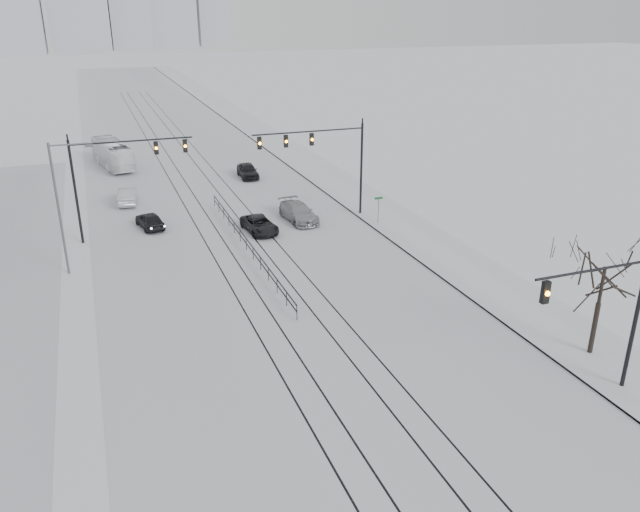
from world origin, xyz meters
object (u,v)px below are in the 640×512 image
at_px(sedan_sb_inner, 150,220).
at_px(sedan_nb_right, 299,213).
at_px(traffic_mast_near, 611,308).
at_px(sedan_nb_front, 260,225).
at_px(box_truck, 113,154).
at_px(sedan_sb_outer, 128,196).
at_px(bare_tree, 604,276).
at_px(sedan_nb_far, 248,171).

distance_m(sedan_sb_inner, sedan_nb_right, 12.32).
height_order(traffic_mast_near, sedan_nb_front, traffic_mast_near).
bearing_deg(sedan_nb_right, sedan_sb_inner, 164.22).
xyz_separation_m(traffic_mast_near, box_truck, (-18.57, 54.96, -3.09)).
height_order(sedan_sb_inner, sedan_sb_outer, sedan_sb_outer).
xyz_separation_m(sedan_nb_right, box_truck, (-13.63, 25.76, 0.71)).
xyz_separation_m(sedan_sb_inner, sedan_nb_front, (8.21, -4.05, -0.05)).
xyz_separation_m(sedan_nb_front, sedan_nb_right, (3.85, 1.59, 0.13)).
xyz_separation_m(sedan_sb_outer, sedan_nb_front, (9.39, -11.88, -0.12)).
bearing_deg(sedan_sb_outer, sedan_sb_inner, 105.64).
bearing_deg(sedan_nb_right, box_truck, 113.64).
height_order(sedan_sb_inner, sedan_nb_front, sedan_sb_inner).
relative_size(traffic_mast_near, box_truck, 0.66).
distance_m(bare_tree, sedan_nb_front, 27.31).
height_order(traffic_mast_near, box_truck, traffic_mast_near).
bearing_deg(sedan_nb_front, traffic_mast_near, -77.67).
bearing_deg(sedan_nb_right, sedan_nb_far, 87.51).
xyz_separation_m(traffic_mast_near, sedan_sb_inner, (-17.00, 31.66, -3.89)).
xyz_separation_m(traffic_mast_near, sedan_nb_front, (-8.79, 27.61, -3.94)).
bearing_deg(sedan_sb_outer, sedan_nb_far, -150.04).
bearing_deg(sedan_nb_far, sedan_sb_outer, -155.17).
xyz_separation_m(sedan_sb_outer, box_truck, (-0.39, 15.47, 0.73)).
bearing_deg(sedan_nb_front, sedan_sb_inner, 148.41).
bearing_deg(traffic_mast_near, sedan_nb_far, 96.88).
bearing_deg(bare_tree, traffic_mast_near, -128.76).
height_order(sedan_nb_far, box_truck, box_truck).
xyz_separation_m(sedan_sb_inner, sedan_sb_outer, (-1.17, 7.83, 0.07)).
height_order(sedan_nb_right, box_truck, box_truck).
bearing_deg(sedan_sb_inner, box_truck, -97.68).
height_order(sedan_nb_right, sedan_nb_far, sedan_nb_far).
height_order(bare_tree, sedan_nb_front, bare_tree).
distance_m(sedan_sb_inner, box_truck, 23.37).
bearing_deg(sedan_nb_right, bare_tree, -78.58).
xyz_separation_m(bare_tree, sedan_nb_right, (-7.35, 26.20, -3.73)).
distance_m(bare_tree, sedan_sb_outer, 42.06).
relative_size(sedan_sb_outer, sedan_nb_far, 1.00).
distance_m(bare_tree, sedan_nb_right, 27.46).
bearing_deg(sedan_nb_front, box_truck, 104.35).
distance_m(sedan_sb_inner, sedan_sb_outer, 7.92).
distance_m(bare_tree, sedan_nb_far, 42.75).
bearing_deg(sedan_sb_outer, bare_tree, 126.54).
relative_size(sedan_sb_outer, box_truck, 0.43).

